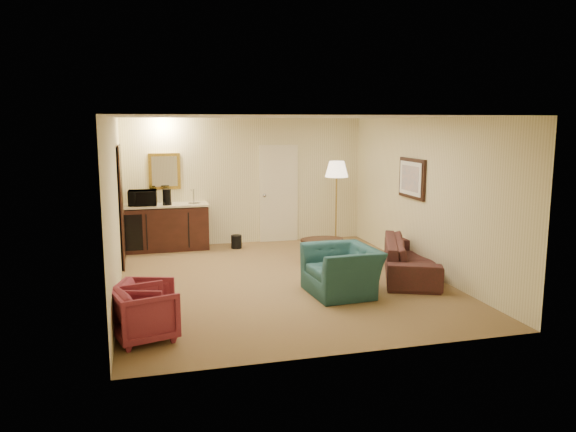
{
  "coord_description": "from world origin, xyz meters",
  "views": [
    {
      "loc": [
        -2.14,
        -8.48,
        2.53
      ],
      "look_at": [
        0.25,
        0.5,
        0.96
      ],
      "focal_mm": 35.0,
      "sensor_mm": 36.0,
      "label": 1
    }
  ],
  "objects_px": {
    "floor_lamp": "(336,204)",
    "rose_chair_far": "(144,303)",
    "teal_armchair": "(342,263)",
    "sofa": "(411,252)",
    "microwave": "(142,196)",
    "wetbar_cabinet": "(167,227)",
    "coffee_maker": "(167,197)",
    "rose_chair_near": "(144,312)",
    "waste_bin": "(236,242)",
    "coffee_table": "(322,251)"
  },
  "relations": [
    {
      "from": "teal_armchair",
      "to": "waste_bin",
      "type": "bearing_deg",
      "value": -167.47
    },
    {
      "from": "teal_armchair",
      "to": "coffee_table",
      "type": "bearing_deg",
      "value": 167.3
    },
    {
      "from": "sofa",
      "to": "coffee_table",
      "type": "xyz_separation_m",
      "value": [
        -1.17,
        1.16,
        -0.18
      ]
    },
    {
      "from": "wetbar_cabinet",
      "to": "coffee_table",
      "type": "xyz_separation_m",
      "value": [
        2.63,
        -1.84,
        -0.23
      ]
    },
    {
      "from": "sofa",
      "to": "teal_armchair",
      "type": "xyz_separation_m",
      "value": [
        -1.45,
        -0.62,
        0.06
      ]
    },
    {
      "from": "rose_chair_far",
      "to": "coffee_maker",
      "type": "xyz_separation_m",
      "value": [
        0.51,
        4.21,
        0.75
      ]
    },
    {
      "from": "wetbar_cabinet",
      "to": "teal_armchair",
      "type": "distance_m",
      "value": 4.32
    },
    {
      "from": "floor_lamp",
      "to": "rose_chair_far",
      "type": "bearing_deg",
      "value": -135.8
    },
    {
      "from": "microwave",
      "to": "floor_lamp",
      "type": "bearing_deg",
      "value": -4.05
    },
    {
      "from": "teal_armchair",
      "to": "coffee_maker",
      "type": "height_order",
      "value": "coffee_maker"
    },
    {
      "from": "microwave",
      "to": "coffee_maker",
      "type": "xyz_separation_m",
      "value": [
        0.46,
        -0.06,
        -0.03
      ]
    },
    {
      "from": "rose_chair_far",
      "to": "microwave",
      "type": "bearing_deg",
      "value": 16.59
    },
    {
      "from": "wetbar_cabinet",
      "to": "rose_chair_far",
      "type": "distance_m",
      "value": 4.35
    },
    {
      "from": "coffee_maker",
      "to": "teal_armchair",
      "type": "bearing_deg",
      "value": -51.65
    },
    {
      "from": "coffee_table",
      "to": "floor_lamp",
      "type": "xyz_separation_m",
      "value": [
        0.72,
        1.26,
        0.65
      ]
    },
    {
      "from": "microwave",
      "to": "teal_armchair",
      "type": "bearing_deg",
      "value": -48.04
    },
    {
      "from": "rose_chair_near",
      "to": "coffee_maker",
      "type": "bearing_deg",
      "value": -22.03
    },
    {
      "from": "floor_lamp",
      "to": "teal_armchair",
      "type": "bearing_deg",
      "value": -108.11
    },
    {
      "from": "waste_bin",
      "to": "microwave",
      "type": "bearing_deg",
      "value": 174.51
    },
    {
      "from": "sofa",
      "to": "coffee_table",
      "type": "relative_size",
      "value": 2.65
    },
    {
      "from": "rose_chair_far",
      "to": "waste_bin",
      "type": "relative_size",
      "value": 2.44
    },
    {
      "from": "microwave",
      "to": "coffee_maker",
      "type": "height_order",
      "value": "microwave"
    },
    {
      "from": "microwave",
      "to": "waste_bin",
      "type": "bearing_deg",
      "value": -1.67
    },
    {
      "from": "coffee_maker",
      "to": "sofa",
      "type": "bearing_deg",
      "value": -32.7
    },
    {
      "from": "coffee_table",
      "to": "coffee_maker",
      "type": "height_order",
      "value": "coffee_maker"
    },
    {
      "from": "waste_bin",
      "to": "coffee_maker",
      "type": "bearing_deg",
      "value": 175.05
    },
    {
      "from": "sofa",
      "to": "floor_lamp",
      "type": "bearing_deg",
      "value": 33.94
    },
    {
      "from": "sofa",
      "to": "teal_armchair",
      "type": "relative_size",
      "value": 1.94
    },
    {
      "from": "waste_bin",
      "to": "rose_chair_far",
      "type": "bearing_deg",
      "value": -114.31
    },
    {
      "from": "waste_bin",
      "to": "coffee_maker",
      "type": "xyz_separation_m",
      "value": [
        -1.34,
        0.12,
        0.94
      ]
    },
    {
      "from": "rose_chair_near",
      "to": "rose_chair_far",
      "type": "bearing_deg",
      "value": -15.69
    },
    {
      "from": "rose_chair_near",
      "to": "coffee_maker",
      "type": "distance_m",
      "value": 4.7
    },
    {
      "from": "rose_chair_far",
      "to": "coffee_table",
      "type": "relative_size",
      "value": 0.82
    },
    {
      "from": "sofa",
      "to": "rose_chair_near",
      "type": "height_order",
      "value": "sofa"
    },
    {
      "from": "rose_chair_far",
      "to": "floor_lamp",
      "type": "distance_m",
      "value": 5.4
    },
    {
      "from": "floor_lamp",
      "to": "coffee_table",
      "type": "bearing_deg",
      "value": -119.72
    },
    {
      "from": "waste_bin",
      "to": "coffee_maker",
      "type": "relative_size",
      "value": 0.86
    },
    {
      "from": "coffee_maker",
      "to": "waste_bin",
      "type": "bearing_deg",
      "value": -0.3
    },
    {
      "from": "rose_chair_near",
      "to": "waste_bin",
      "type": "relative_size",
      "value": 2.57
    },
    {
      "from": "wetbar_cabinet",
      "to": "waste_bin",
      "type": "height_order",
      "value": "wetbar_cabinet"
    },
    {
      "from": "floor_lamp",
      "to": "wetbar_cabinet",
      "type": "bearing_deg",
      "value": 170.25
    },
    {
      "from": "teal_armchair",
      "to": "rose_chair_near",
      "type": "relative_size",
      "value": 1.58
    },
    {
      "from": "teal_armchair",
      "to": "coffee_maker",
      "type": "relative_size",
      "value": 3.47
    },
    {
      "from": "sofa",
      "to": "wetbar_cabinet",
      "type": "bearing_deg",
      "value": 75.14
    },
    {
      "from": "sofa",
      "to": "microwave",
      "type": "relative_size",
      "value": 3.92
    },
    {
      "from": "teal_armchair",
      "to": "rose_chair_near",
      "type": "bearing_deg",
      "value": -72.87
    },
    {
      "from": "coffee_maker",
      "to": "rose_chair_near",
      "type": "bearing_deg",
      "value": -91.69
    },
    {
      "from": "coffee_table",
      "to": "waste_bin",
      "type": "relative_size",
      "value": 2.97
    },
    {
      "from": "microwave",
      "to": "wetbar_cabinet",
      "type": "bearing_deg",
      "value": 10.3
    },
    {
      "from": "sofa",
      "to": "rose_chair_near",
      "type": "relative_size",
      "value": 3.06
    }
  ]
}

